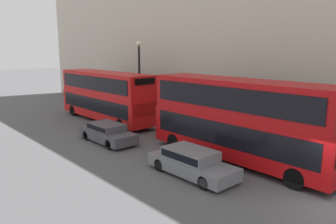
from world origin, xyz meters
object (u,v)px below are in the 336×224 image
(car_dark_sedan, at_px, (191,161))
(car_hatchback, at_px, (107,132))
(bus_leading, at_px, (239,117))
(bus_second_in_queue, at_px, (106,94))
(pedestrian, at_px, (143,110))

(car_dark_sedan, relative_size, car_hatchback, 1.04)
(bus_leading, bearing_deg, car_dark_sedan, 175.56)
(bus_second_in_queue, height_order, car_dark_sedan, bus_second_in_queue)
(bus_leading, distance_m, car_hatchback, 8.99)
(bus_leading, bearing_deg, car_hatchback, 112.72)
(bus_second_in_queue, xyz_separation_m, car_hatchback, (-3.40, -5.77, -1.65))
(bus_second_in_queue, relative_size, car_dark_sedan, 2.35)
(bus_second_in_queue, bearing_deg, bus_leading, -90.00)
(bus_second_in_queue, bearing_deg, car_dark_sedan, -104.01)
(bus_second_in_queue, relative_size, car_hatchback, 2.44)
(car_hatchback, distance_m, pedestrian, 7.78)
(bus_second_in_queue, bearing_deg, car_hatchback, -120.50)
(bus_leading, xyz_separation_m, pedestrian, (2.97, 12.59, -1.76))
(bus_leading, distance_m, bus_second_in_queue, 13.89)
(bus_leading, relative_size, car_dark_sedan, 2.33)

